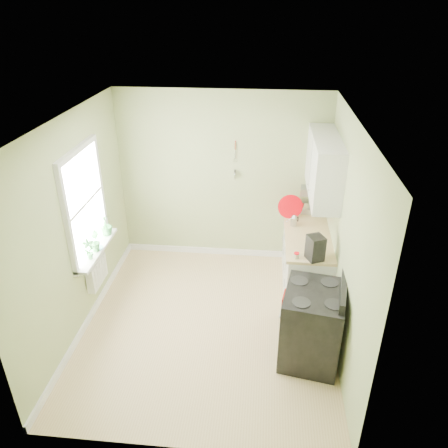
# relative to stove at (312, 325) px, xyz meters

# --- Properties ---
(floor) EXTENTS (3.20, 3.60, 0.02)m
(floor) POSITION_rel_stove_xyz_m (-1.28, 0.45, -0.49)
(floor) COLOR tan
(floor) RESTS_ON ground
(ceiling) EXTENTS (3.20, 3.60, 0.02)m
(ceiling) POSITION_rel_stove_xyz_m (-1.28, 0.45, 2.23)
(ceiling) COLOR white
(ceiling) RESTS_ON wall_back
(wall_back) EXTENTS (3.20, 0.02, 2.70)m
(wall_back) POSITION_rel_stove_xyz_m (-1.28, 2.26, 0.87)
(wall_back) COLOR #A7B57B
(wall_back) RESTS_ON floor
(wall_left) EXTENTS (0.02, 3.60, 2.70)m
(wall_left) POSITION_rel_stove_xyz_m (-2.89, 0.45, 0.87)
(wall_left) COLOR #A7B57B
(wall_left) RESTS_ON floor
(wall_right) EXTENTS (0.02, 3.60, 2.70)m
(wall_right) POSITION_rel_stove_xyz_m (0.33, 0.45, 0.87)
(wall_right) COLOR #A7B57B
(wall_right) RESTS_ON floor
(base_cabinets) EXTENTS (0.60, 1.60, 0.87)m
(base_cabinets) POSITION_rel_stove_xyz_m (0.02, 1.45, -0.04)
(base_cabinets) COLOR white
(base_cabinets) RESTS_ON floor
(countertop) EXTENTS (0.64, 1.60, 0.04)m
(countertop) POSITION_rel_stove_xyz_m (0.01, 1.45, 0.41)
(countertop) COLOR beige
(countertop) RESTS_ON base_cabinets
(upper_cabinets) EXTENTS (0.35, 1.40, 0.80)m
(upper_cabinets) POSITION_rel_stove_xyz_m (0.15, 1.55, 1.37)
(upper_cabinets) COLOR white
(upper_cabinets) RESTS_ON wall_right
(window) EXTENTS (0.06, 1.14, 1.44)m
(window) POSITION_rel_stove_xyz_m (-2.86, 0.75, 1.07)
(window) COLOR white
(window) RESTS_ON wall_left
(window_sill) EXTENTS (0.18, 1.14, 0.04)m
(window_sill) POSITION_rel_stove_xyz_m (-2.79, 0.75, 0.40)
(window_sill) COLOR white
(window_sill) RESTS_ON wall_left
(radiator) EXTENTS (0.12, 0.50, 0.35)m
(radiator) POSITION_rel_stove_xyz_m (-2.82, 0.70, 0.07)
(radiator) COLOR white
(radiator) RESTS_ON wall_left
(wall_utensils) EXTENTS (0.02, 0.14, 0.58)m
(wall_utensils) POSITION_rel_stove_xyz_m (-1.08, 2.23, 1.09)
(wall_utensils) COLOR beige
(wall_utensils) RESTS_ON wall_back
(stove) EXTENTS (0.80, 0.87, 1.06)m
(stove) POSITION_rel_stove_xyz_m (0.00, 0.00, 0.00)
(stove) COLOR black
(stove) RESTS_ON floor
(stand_mixer) EXTENTS (0.25, 0.38, 0.44)m
(stand_mixer) POSITION_rel_stove_xyz_m (0.01, 2.19, 0.62)
(stand_mixer) COLOR #B2B2B7
(stand_mixer) RESTS_ON countertop
(kettle) EXTENTS (0.17, 0.10, 0.17)m
(kettle) POSITION_rel_stove_xyz_m (-0.18, 1.64, 0.52)
(kettle) COLOR silver
(kettle) RESTS_ON countertop
(coffee_maker) EXTENTS (0.25, 0.26, 0.32)m
(coffee_maker) POSITION_rel_stove_xyz_m (0.04, 0.75, 0.59)
(coffee_maker) COLOR black
(coffee_maker) RESTS_ON countertop
(red_tray) EXTENTS (0.37, 0.10, 0.37)m
(red_tray) POSITION_rel_stove_xyz_m (-0.23, 1.88, 0.62)
(red_tray) COLOR red
(red_tray) RESTS_ON countertop
(jar) EXTENTS (0.07, 0.07, 0.08)m
(jar) POSITION_rel_stove_xyz_m (-0.18, 0.75, 0.47)
(jar) COLOR #A5A186
(jar) RESTS_ON countertop
(plant_a) EXTENTS (0.18, 0.17, 0.28)m
(plant_a) POSITION_rel_stove_xyz_m (-2.78, 0.48, 0.57)
(plant_a) COLOR #337A39
(plant_a) RESTS_ON window_sill
(plant_b) EXTENTS (0.19, 0.20, 0.28)m
(plant_b) POSITION_rel_stove_xyz_m (-2.78, 0.70, 0.56)
(plant_b) COLOR #337A39
(plant_b) RESTS_ON window_sill
(plant_c) EXTENTS (0.20, 0.20, 0.30)m
(plant_c) POSITION_rel_stove_xyz_m (-2.78, 1.13, 0.57)
(plant_c) COLOR #337A39
(plant_c) RESTS_ON window_sill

